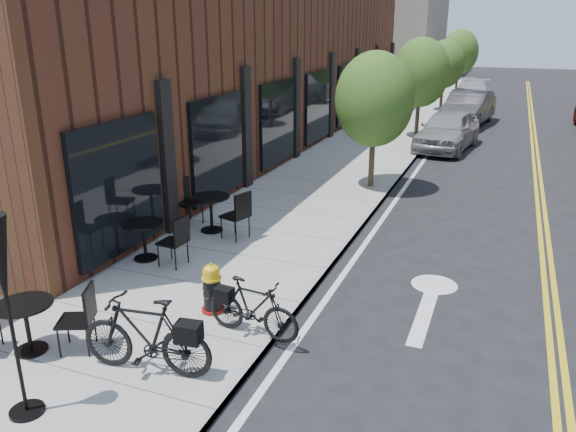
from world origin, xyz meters
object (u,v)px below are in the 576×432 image
at_px(fire_hydrant, 212,289).
at_px(bicycle_right, 253,308).
at_px(parked_car_b, 468,108).
at_px(patio_umbrella, 2,276).
at_px(parked_car_c, 471,95).
at_px(bistro_set_c, 211,208).
at_px(bicycle_left, 146,335).
at_px(bistro_set_b, 144,235).
at_px(bistro_set_a, 26,320).
at_px(parked_car_a, 447,130).

bearing_deg(fire_hydrant, bicycle_right, -18.99).
bearing_deg(parked_car_b, patio_umbrella, -89.80).
xyz_separation_m(patio_umbrella, parked_car_c, (2.94, 29.39, -1.19)).
bearing_deg(fire_hydrant, bistro_set_c, 125.53).
relative_size(bicycle_left, bistro_set_b, 0.99).
bearing_deg(parked_car_b, parked_car_c, 100.51).
bearing_deg(bicycle_left, fire_hydrant, 172.85).
xyz_separation_m(fire_hydrant, bicycle_left, (0.01, -1.83, 0.16)).
bearing_deg(bistro_set_b, parked_car_c, 84.17).
height_order(bistro_set_a, bistro_set_c, bistro_set_c).
bearing_deg(parked_car_a, bicycle_right, -86.37).
bearing_deg(patio_umbrella, bicycle_right, 55.30).
height_order(patio_umbrella, parked_car_b, patio_umbrella).
bearing_deg(patio_umbrella, bicycle_left, 54.73).
bearing_deg(bistro_set_b, bicycle_right, -25.75).
height_order(bistro_set_c, parked_car_b, parked_car_b).
distance_m(bistro_set_a, bistro_set_c, 5.35).
bearing_deg(parked_car_a, parked_car_c, 97.71).
height_order(fire_hydrant, bistro_set_b, bistro_set_b).
height_order(bistro_set_b, bistro_set_c, bistro_set_c).
bearing_deg(bicycle_right, parked_car_a, 1.54).
bearing_deg(fire_hydrant, parked_car_a, 88.62).
height_order(bicycle_left, bistro_set_a, bicycle_left).
bearing_deg(patio_umbrella, bistro_set_b, 107.57).
distance_m(patio_umbrella, parked_car_a, 18.15).
bearing_deg(patio_umbrella, bistro_set_c, 98.57).
relative_size(fire_hydrant, bicycle_left, 0.46).
bearing_deg(patio_umbrella, parked_car_c, 84.29).
distance_m(fire_hydrant, parked_car_a, 14.93).
bearing_deg(parked_car_b, fire_hydrant, -88.53).
bearing_deg(bicycle_right, parked_car_b, 1.98).
bearing_deg(bistro_set_b, fire_hydrant, -27.44).
height_order(bicycle_right, parked_car_c, parked_car_c).
xyz_separation_m(bicycle_left, parked_car_a, (2.03, 16.61, 0.07)).
distance_m(bicycle_right, parked_car_a, 15.27).
xyz_separation_m(bistro_set_b, parked_car_a, (4.35, 13.37, 0.13)).
distance_m(bicycle_left, parked_car_c, 28.20).
bearing_deg(bicycle_right, bistro_set_a, 124.71).
distance_m(bistro_set_b, parked_car_b, 19.87).
xyz_separation_m(bistro_set_c, parked_car_c, (3.90, 22.97, 0.10)).
xyz_separation_m(bicycle_left, bistro_set_c, (-1.86, 5.15, -0.02)).
height_order(parked_car_a, parked_car_b, parked_car_b).
xyz_separation_m(bicycle_right, parked_car_b, (1.37, 21.19, 0.21)).
relative_size(bicycle_right, bistro_set_c, 0.75).
bearing_deg(parked_car_a, bistro_set_c, -101.01).
distance_m(bicycle_right, bistro_set_b, 3.75).
distance_m(bistro_set_b, parked_car_c, 25.26).
bearing_deg(parked_car_c, patio_umbrella, -97.91).
distance_m(bistro_set_a, parked_car_b, 23.15).
bearing_deg(bistro_set_c, parked_car_b, 93.12).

